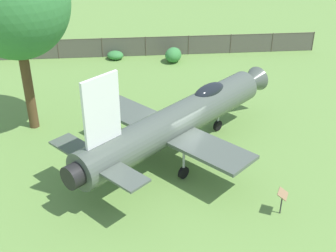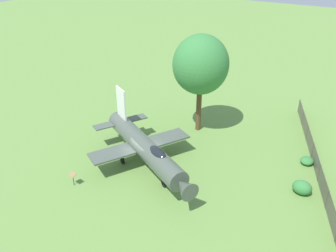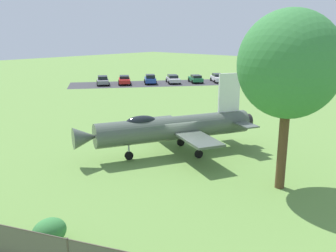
{
  "view_description": "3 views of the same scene",
  "coord_description": "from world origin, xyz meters",
  "px_view_note": "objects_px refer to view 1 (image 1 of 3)",
  "views": [
    {
      "loc": [
        18.31,
        5.29,
        12.4
      ],
      "look_at": [
        0.58,
        -0.22,
        2.0
      ],
      "focal_mm": 47.67,
      "sensor_mm": 36.0,
      "label": 1
    },
    {
      "loc": [
        -16.09,
        19.77,
        17.36
      ],
      "look_at": [
        -0.22,
        -3.4,
        2.5
      ],
      "focal_mm": 36.94,
      "sensor_mm": 36.0,
      "label": 2
    },
    {
      "loc": [
        -19.55,
        -16.96,
        8.76
      ],
      "look_at": [
        -0.88,
        -0.11,
        2.29
      ],
      "focal_mm": 39.37,
      "sensor_mm": 36.0,
      "label": 3
    }
  ],
  "objects_px": {
    "display_jet": "(181,118)",
    "shade_tree": "(14,2)",
    "info_plaque": "(282,197)",
    "shrub_near_fence": "(173,55)",
    "shrub_by_tree": "(115,55)"
  },
  "relations": [
    {
      "from": "shrub_near_fence",
      "to": "shrub_by_tree",
      "type": "distance_m",
      "value": 4.54
    },
    {
      "from": "display_jet",
      "to": "shade_tree",
      "type": "bearing_deg",
      "value": 113.98
    },
    {
      "from": "shade_tree",
      "to": "shrub_by_tree",
      "type": "bearing_deg",
      "value": 179.19
    },
    {
      "from": "shrub_by_tree",
      "to": "info_plaque",
      "type": "relative_size",
      "value": 1.12
    },
    {
      "from": "shrub_near_fence",
      "to": "display_jet",
      "type": "bearing_deg",
      "value": 18.26
    },
    {
      "from": "display_jet",
      "to": "shrub_near_fence",
      "type": "relative_size",
      "value": 8.65
    },
    {
      "from": "display_jet",
      "to": "info_plaque",
      "type": "height_order",
      "value": "display_jet"
    },
    {
      "from": "shrub_by_tree",
      "to": "shade_tree",
      "type": "bearing_deg",
      "value": -0.81
    },
    {
      "from": "shade_tree",
      "to": "info_plaque",
      "type": "height_order",
      "value": "shade_tree"
    },
    {
      "from": "shade_tree",
      "to": "shrub_near_fence",
      "type": "height_order",
      "value": "shade_tree"
    },
    {
      "from": "info_plaque",
      "to": "shade_tree",
      "type": "bearing_deg",
      "value": -104.08
    },
    {
      "from": "shrub_near_fence",
      "to": "info_plaque",
      "type": "xyz_separation_m",
      "value": [
        15.52,
        9.35,
        0.29
      ]
    },
    {
      "from": "shrub_by_tree",
      "to": "info_plaque",
      "type": "height_order",
      "value": "info_plaque"
    },
    {
      "from": "shade_tree",
      "to": "shrub_near_fence",
      "type": "bearing_deg",
      "value": 158.96
    },
    {
      "from": "shrub_by_tree",
      "to": "info_plaque",
      "type": "bearing_deg",
      "value": 43.11
    }
  ]
}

